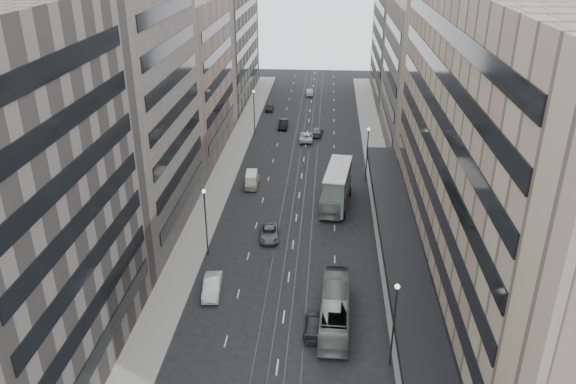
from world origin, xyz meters
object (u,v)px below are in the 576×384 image
(bus_near, at_px, (335,309))
(bus_far, at_px, (334,193))
(panel_van, at_px, (252,179))
(sedan_2, at_px, (269,233))
(sedan_1, at_px, (212,286))
(double_decker, at_px, (337,186))

(bus_near, relative_size, bus_far, 0.96)
(bus_near, distance_m, bus_far, 26.01)
(panel_van, bearing_deg, sedan_2, -78.99)
(bus_near, bearing_deg, sedan_2, -61.36)
(bus_near, height_order, sedan_1, bus_near)
(bus_far, relative_size, sedan_2, 2.45)
(bus_near, distance_m, double_decker, 25.41)
(double_decker, height_order, sedan_1, double_decker)
(sedan_1, xyz_separation_m, sedan_2, (4.70, 11.87, -0.14))
(bus_far, relative_size, sedan_1, 2.40)
(bus_near, height_order, sedan_2, bus_near)
(bus_far, bearing_deg, double_decker, 130.23)
(bus_far, xyz_separation_m, sedan_1, (-12.54, -22.06, -0.84))
(sedan_2, bearing_deg, panel_van, 99.61)
(bus_near, xyz_separation_m, sedan_1, (-12.62, 3.95, -0.77))
(bus_near, height_order, double_decker, double_decker)
(bus_near, height_order, panel_van, bus_near)
(bus_near, distance_m, panel_van, 33.13)
(sedan_1, bearing_deg, double_decker, 53.72)
(sedan_1, bearing_deg, bus_far, 55.36)
(panel_van, height_order, sedan_2, panel_van)
(sedan_2, bearing_deg, double_decker, 43.20)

